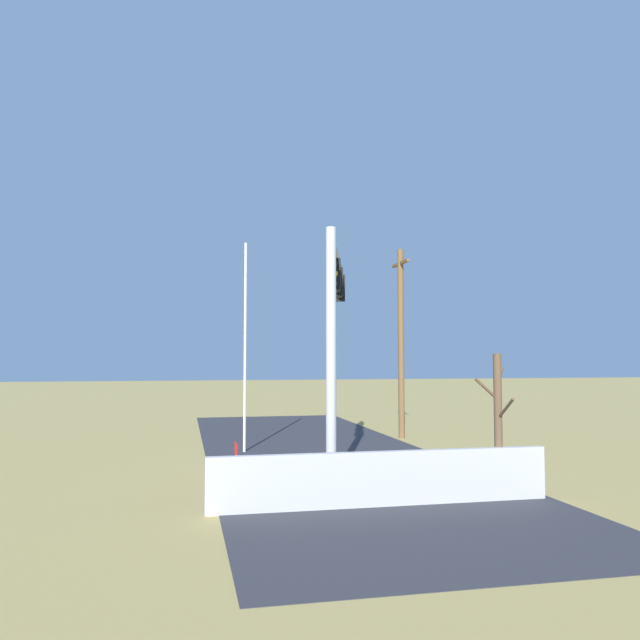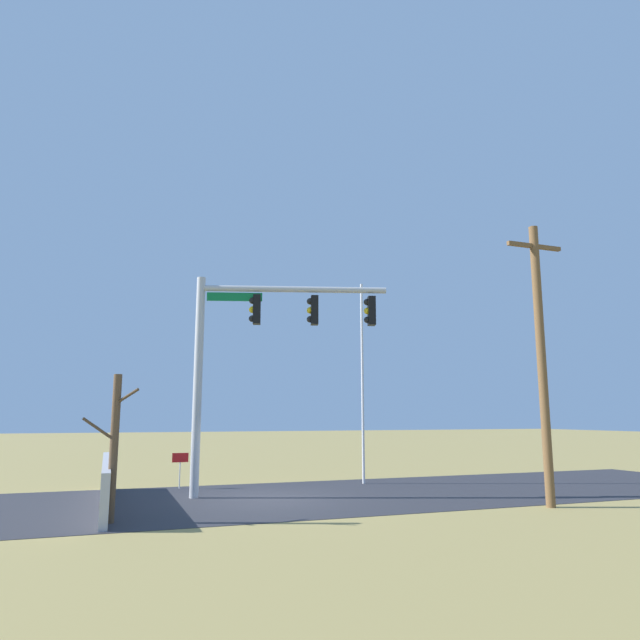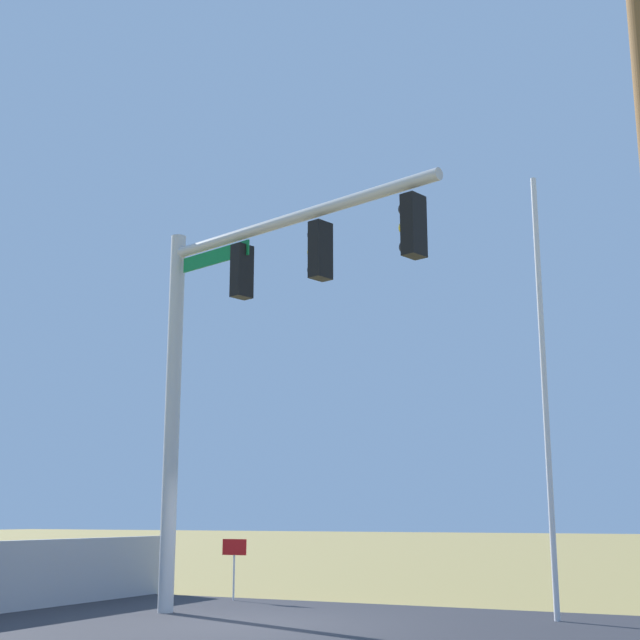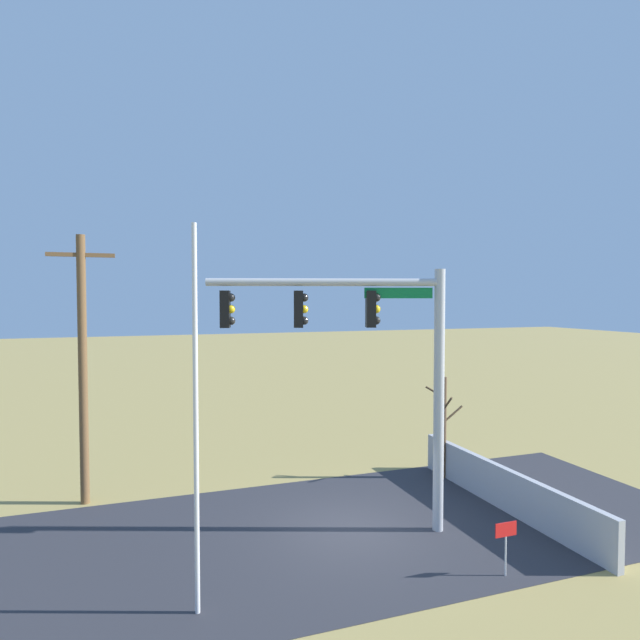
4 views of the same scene
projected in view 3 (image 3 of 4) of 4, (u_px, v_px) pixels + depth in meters
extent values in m
plane|color=#9E894C|center=(246.00, 625.00, 14.05)|extent=(160.00, 160.00, 0.00)
cube|color=#2D2D33|center=(494.00, 640.00, 12.35)|extent=(28.00, 8.00, 0.01)
cube|color=#B7B5AD|center=(120.00, 611.00, 16.16)|extent=(6.00, 6.00, 0.01)
cube|color=#A8A8AD|center=(30.00, 575.00, 16.42)|extent=(0.20, 8.11, 1.25)
cylinder|color=#B2B5BA|center=(172.00, 416.00, 16.49)|extent=(0.28, 0.28, 6.98)
cylinder|color=#B2B5BA|center=(291.00, 219.00, 15.16)|extent=(5.90, 1.94, 0.20)
cube|color=#0F7238|center=(215.00, 257.00, 16.38)|extent=(1.73, 0.54, 0.28)
cube|color=black|center=(242.00, 271.00, 15.81)|extent=(0.33, 0.41, 0.96)
sphere|color=black|center=(237.00, 257.00, 15.97)|extent=(0.22, 0.22, 0.22)
sphere|color=yellow|center=(236.00, 273.00, 15.91)|extent=(0.22, 0.22, 0.22)
sphere|color=black|center=(236.00, 289.00, 15.84)|extent=(0.22, 0.22, 0.22)
cube|color=black|center=(320.00, 251.00, 14.56)|extent=(0.33, 0.41, 0.96)
sphere|color=black|center=(314.00, 235.00, 14.73)|extent=(0.22, 0.22, 0.22)
sphere|color=yellow|center=(314.00, 252.00, 14.66)|extent=(0.22, 0.22, 0.22)
sphere|color=black|center=(314.00, 270.00, 14.60)|extent=(0.22, 0.22, 0.22)
cube|color=black|center=(414.00, 226.00, 13.32)|extent=(0.33, 0.41, 0.96)
sphere|color=black|center=(405.00, 209.00, 13.48)|extent=(0.22, 0.22, 0.22)
sphere|color=yellow|center=(406.00, 228.00, 13.42)|extent=(0.22, 0.22, 0.22)
sphere|color=black|center=(406.00, 247.00, 13.35)|extent=(0.22, 0.22, 0.22)
cylinder|color=silver|center=(545.00, 388.00, 15.30)|extent=(0.10, 0.10, 7.67)
cylinder|color=silver|center=(234.00, 578.00, 18.15)|extent=(0.04, 0.04, 0.90)
cube|color=red|center=(234.00, 547.00, 18.28)|extent=(0.56, 0.02, 0.32)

